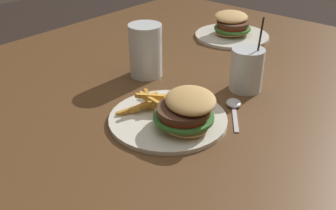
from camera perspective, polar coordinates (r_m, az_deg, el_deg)
name	(u,v)px	position (r m, az deg, el deg)	size (l,w,h in m)	color
dining_table	(232,111)	(1.13, 9.22, -0.92)	(1.52, 1.34, 0.75)	brown
meal_plate_near	(177,114)	(0.87, 1.33, -1.29)	(0.27, 0.27, 0.09)	silver
beer_glass	(146,52)	(1.10, -3.27, 7.63)	(0.09, 0.09, 0.15)	silver
juice_glass	(246,71)	(1.04, 11.31, 4.86)	(0.08, 0.08, 0.19)	silver
spoon	(234,105)	(0.97, 9.53, 0.00)	(0.10, 0.13, 0.01)	silver
meal_plate_far	(232,29)	(1.43, 9.25, 10.82)	(0.26, 0.26, 0.09)	silver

